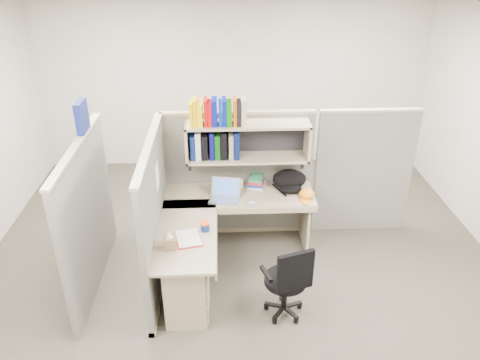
{
  "coord_description": "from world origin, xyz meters",
  "views": [
    {
      "loc": [
        -0.2,
        -4.18,
        3.41
      ],
      "look_at": [
        -0.01,
        0.25,
        1.08
      ],
      "focal_mm": 35.0,
      "sensor_mm": 36.0,
      "label": 1
    }
  ],
  "objects_px": {
    "laptop": "(224,191)",
    "task_chair": "(286,291)",
    "backpack": "(290,181)",
    "snack_canister": "(205,226)",
    "desk": "(203,260)"
  },
  "relations": [
    {
      "from": "laptop",
      "to": "backpack",
      "type": "bearing_deg",
      "value": 25.66
    },
    {
      "from": "desk",
      "to": "snack_canister",
      "type": "xyz_separation_m",
      "value": [
        0.03,
        0.11,
        0.34
      ]
    },
    {
      "from": "desk",
      "to": "laptop",
      "type": "xyz_separation_m",
      "value": [
        0.23,
        0.71,
        0.41
      ]
    },
    {
      "from": "desk",
      "to": "laptop",
      "type": "relative_size",
      "value": 5.23
    },
    {
      "from": "desk",
      "to": "backpack",
      "type": "distance_m",
      "value": 1.43
    },
    {
      "from": "desk",
      "to": "laptop",
      "type": "distance_m",
      "value": 0.85
    },
    {
      "from": "snack_canister",
      "to": "laptop",
      "type": "bearing_deg",
      "value": 71.0
    },
    {
      "from": "laptop",
      "to": "task_chair",
      "type": "height_order",
      "value": "laptop"
    },
    {
      "from": "desk",
      "to": "backpack",
      "type": "xyz_separation_m",
      "value": [
        1.01,
        0.92,
        0.41
      ]
    },
    {
      "from": "task_chair",
      "to": "desk",
      "type": "bearing_deg",
      "value": 155.76
    },
    {
      "from": "backpack",
      "to": "snack_canister",
      "type": "relative_size",
      "value": 4.12
    },
    {
      "from": "desk",
      "to": "snack_canister",
      "type": "height_order",
      "value": "snack_canister"
    },
    {
      "from": "desk",
      "to": "laptop",
      "type": "bearing_deg",
      "value": 71.88
    },
    {
      "from": "snack_canister",
      "to": "desk",
      "type": "bearing_deg",
      "value": -103.31
    },
    {
      "from": "task_chair",
      "to": "snack_canister",
      "type": "bearing_deg",
      "value": 148.74
    }
  ]
}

